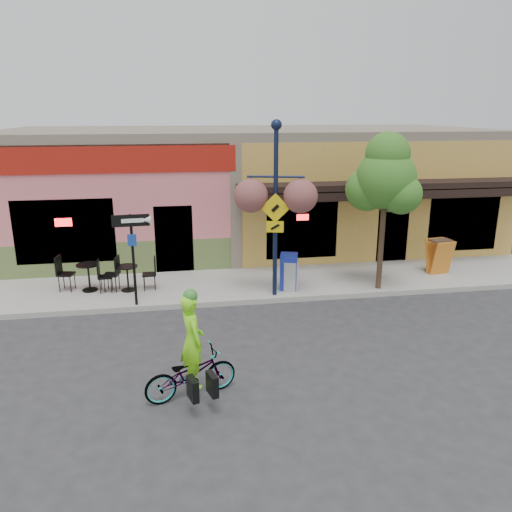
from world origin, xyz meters
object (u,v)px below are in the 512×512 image
at_px(lamp_post, 275,211).
at_px(one_way_sign, 133,260).
at_px(bicycle, 191,374).
at_px(street_tree, 383,212).
at_px(building, 248,186).
at_px(cyclist_rider, 193,353).
at_px(newspaper_box_grey, 290,276).
at_px(newspaper_box_blue, 289,272).

bearing_deg(lamp_post, one_way_sign, -164.72).
height_order(bicycle, street_tree, street_tree).
height_order(one_way_sign, street_tree, street_tree).
distance_m(lamp_post, one_way_sign, 4.00).
bearing_deg(building, cyclist_rider, -103.50).
bearing_deg(building, newspaper_box_grey, -87.56).
xyz_separation_m(bicycle, newspaper_box_grey, (3.05, 4.94, 0.12)).
relative_size(lamp_post, street_tree, 1.06).
relative_size(newspaper_box_grey, street_tree, 0.19).
distance_m(bicycle, lamp_post, 5.69).
xyz_separation_m(bicycle, lamp_post, (2.53, 4.64, 2.10)).
bearing_deg(street_tree, cyclist_rider, -140.10).
bearing_deg(newspaper_box_grey, building, 98.32).
distance_m(building, street_tree, 7.27).
bearing_deg(cyclist_rider, one_way_sign, 0.04).
xyz_separation_m(bicycle, street_tree, (5.64, 4.68, 1.96)).
xyz_separation_m(lamp_post, newspaper_box_blue, (0.49, 0.37, -1.87)).
height_order(building, newspaper_box_blue, building).
bearing_deg(lamp_post, cyclist_rider, -104.89).
relative_size(building, bicycle, 10.33).
relative_size(one_way_sign, newspaper_box_blue, 2.31).
bearing_deg(lamp_post, newspaper_box_grey, 43.26).
distance_m(building, one_way_sign, 8.01).
xyz_separation_m(newspaper_box_grey, street_tree, (2.59, -0.27, 1.84)).
bearing_deg(newspaper_box_grey, newspaper_box_blue, 118.20).
distance_m(building, lamp_post, 6.72).
height_order(building, lamp_post, lamp_post).
bearing_deg(newspaper_box_blue, bicycle, -103.85).
height_order(lamp_post, one_way_sign, lamp_post).
bearing_deg(building, bicycle, -103.74).
xyz_separation_m(cyclist_rider, one_way_sign, (-1.34, 4.51, 0.50)).
distance_m(newspaper_box_blue, newspaper_box_grey, 0.13).
relative_size(building, cyclist_rider, 10.22).
distance_m(cyclist_rider, newspaper_box_blue, 5.83).
xyz_separation_m(building, newspaper_box_grey, (0.27, -6.41, -1.67)).
bearing_deg(bicycle, lamp_post, -45.07).
height_order(bicycle, newspaper_box_blue, newspaper_box_blue).
bearing_deg(street_tree, newspaper_box_grey, 174.12).
relative_size(bicycle, street_tree, 0.39).
height_order(cyclist_rider, newspaper_box_grey, cyclist_rider).
xyz_separation_m(lamp_post, newspaper_box_grey, (0.52, 0.30, -1.98)).
bearing_deg(newspaper_box_grey, lamp_post, -144.07).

